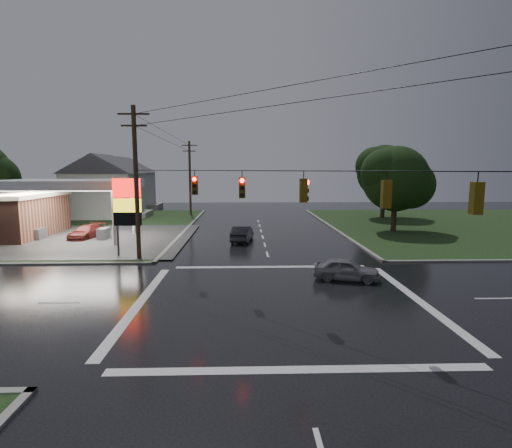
{
  "coord_description": "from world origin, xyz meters",
  "views": [
    {
      "loc": [
        -1.8,
        -19.35,
        6.58
      ],
      "look_at": [
        -1.02,
        6.61,
        3.0
      ],
      "focal_mm": 28.0,
      "sensor_mm": 36.0,
      "label": 1
    }
  ],
  "objects_px": {
    "pylon_sign": "(127,204)",
    "house_far": "(123,182)",
    "house_near": "(104,185)",
    "car_crossing": "(346,269)",
    "car_north": "(242,234)",
    "utility_pole_n": "(190,177)",
    "tree_ne_far": "(385,172)",
    "tree_ne_near": "(397,179)",
    "utility_pole_nw": "(136,181)",
    "car_pump": "(87,232)"
  },
  "relations": [
    {
      "from": "pylon_sign",
      "to": "house_far",
      "type": "height_order",
      "value": "house_far"
    },
    {
      "from": "house_near",
      "to": "car_crossing",
      "type": "bearing_deg",
      "value": -52.01
    },
    {
      "from": "car_crossing",
      "to": "pylon_sign",
      "type": "bearing_deg",
      "value": 81.33
    },
    {
      "from": "house_near",
      "to": "car_north",
      "type": "xyz_separation_m",
      "value": [
        18.97,
        -19.25,
        -3.69
      ]
    },
    {
      "from": "utility_pole_n",
      "to": "tree_ne_far",
      "type": "bearing_deg",
      "value": -8.55
    },
    {
      "from": "tree_ne_near",
      "to": "tree_ne_far",
      "type": "relative_size",
      "value": 0.92
    },
    {
      "from": "house_near",
      "to": "car_north",
      "type": "relative_size",
      "value": 2.53
    },
    {
      "from": "utility_pole_n",
      "to": "utility_pole_nw",
      "type": "bearing_deg",
      "value": -90.0
    },
    {
      "from": "pylon_sign",
      "to": "house_near",
      "type": "bearing_deg",
      "value": 112.28
    },
    {
      "from": "utility_pole_nw",
      "to": "house_far",
      "type": "relative_size",
      "value": 1.0
    },
    {
      "from": "utility_pole_n",
      "to": "house_near",
      "type": "xyz_separation_m",
      "value": [
        -11.45,
        -2.0,
        -1.06
      ]
    },
    {
      "from": "house_near",
      "to": "utility_pole_nw",
      "type": "bearing_deg",
      "value": -66.63
    },
    {
      "from": "house_far",
      "to": "pylon_sign",
      "type": "bearing_deg",
      "value": -73.02
    },
    {
      "from": "car_north",
      "to": "tree_ne_far",
      "type": "bearing_deg",
      "value": -128.65
    },
    {
      "from": "utility_pole_n",
      "to": "tree_ne_near",
      "type": "height_order",
      "value": "utility_pole_n"
    },
    {
      "from": "pylon_sign",
      "to": "car_north",
      "type": "distance_m",
      "value": 11.07
    },
    {
      "from": "utility_pole_nw",
      "to": "car_crossing",
      "type": "xyz_separation_m",
      "value": [
        13.79,
        -5.82,
        -5.07
      ]
    },
    {
      "from": "house_near",
      "to": "house_far",
      "type": "xyz_separation_m",
      "value": [
        -1.0,
        12.0,
        0.0
      ]
    },
    {
      "from": "car_crossing",
      "to": "tree_ne_far",
      "type": "bearing_deg",
      "value": -6.92
    },
    {
      "from": "utility_pole_nw",
      "to": "tree_ne_near",
      "type": "xyz_separation_m",
      "value": [
        23.64,
        12.49,
        -0.16
      ]
    },
    {
      "from": "car_pump",
      "to": "house_far",
      "type": "bearing_deg",
      "value": 111.37
    },
    {
      "from": "car_crossing",
      "to": "car_pump",
      "type": "height_order",
      "value": "car_crossing"
    },
    {
      "from": "car_crossing",
      "to": "car_pump",
      "type": "relative_size",
      "value": 0.86
    },
    {
      "from": "pylon_sign",
      "to": "house_near",
      "type": "relative_size",
      "value": 0.54
    },
    {
      "from": "tree_ne_near",
      "to": "pylon_sign",
      "type": "bearing_deg",
      "value": -154.99
    },
    {
      "from": "tree_ne_near",
      "to": "house_near",
      "type": "bearing_deg",
      "value": 158.24
    },
    {
      "from": "utility_pole_nw",
      "to": "house_far",
      "type": "distance_m",
      "value": 40.48
    },
    {
      "from": "utility_pole_n",
      "to": "car_pump",
      "type": "height_order",
      "value": "utility_pole_n"
    },
    {
      "from": "tree_ne_near",
      "to": "car_pump",
      "type": "relative_size",
      "value": 2.0
    },
    {
      "from": "car_crossing",
      "to": "house_far",
      "type": "bearing_deg",
      "value": 46.71
    },
    {
      "from": "car_crossing",
      "to": "car_pump",
      "type": "bearing_deg",
      "value": 70.76
    },
    {
      "from": "tree_ne_near",
      "to": "car_north",
      "type": "distance_m",
      "value": 17.63
    },
    {
      "from": "utility_pole_nw",
      "to": "tree_ne_far",
      "type": "xyz_separation_m",
      "value": [
        26.65,
        24.49,
        0.46
      ]
    },
    {
      "from": "utility_pole_n",
      "to": "car_crossing",
      "type": "xyz_separation_m",
      "value": [
        13.79,
        -34.32,
        -4.81
      ]
    },
    {
      "from": "car_north",
      "to": "car_pump",
      "type": "bearing_deg",
      "value": 2.02
    },
    {
      "from": "utility_pole_nw",
      "to": "car_pump",
      "type": "distance_m",
      "value": 12.78
    },
    {
      "from": "house_far",
      "to": "car_pump",
      "type": "xyz_separation_m",
      "value": [
        5.11,
        -29.35,
        -3.76
      ]
    },
    {
      "from": "tree_ne_near",
      "to": "car_crossing",
      "type": "relative_size",
      "value": 2.34
    },
    {
      "from": "car_north",
      "to": "car_crossing",
      "type": "relative_size",
      "value": 1.14
    },
    {
      "from": "car_north",
      "to": "car_pump",
      "type": "height_order",
      "value": "car_north"
    },
    {
      "from": "utility_pole_nw",
      "to": "utility_pole_n",
      "type": "distance_m",
      "value": 28.5
    },
    {
      "from": "house_far",
      "to": "car_pump",
      "type": "bearing_deg",
      "value": -80.12
    },
    {
      "from": "car_north",
      "to": "tree_ne_near",
      "type": "bearing_deg",
      "value": -152.66
    },
    {
      "from": "car_pump",
      "to": "tree_ne_near",
      "type": "bearing_deg",
      "value": 17.64
    },
    {
      "from": "pylon_sign",
      "to": "tree_ne_near",
      "type": "height_order",
      "value": "tree_ne_near"
    },
    {
      "from": "tree_ne_near",
      "to": "utility_pole_n",
      "type": "bearing_deg",
      "value": 145.9
    },
    {
      "from": "tree_ne_far",
      "to": "car_north",
      "type": "relative_size",
      "value": 2.24
    },
    {
      "from": "house_near",
      "to": "car_pump",
      "type": "distance_m",
      "value": 18.22
    },
    {
      "from": "utility_pole_nw",
      "to": "utility_pole_n",
      "type": "relative_size",
      "value": 1.05
    },
    {
      "from": "tree_ne_far",
      "to": "house_far",
      "type": "bearing_deg",
      "value": 160.29
    }
  ]
}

